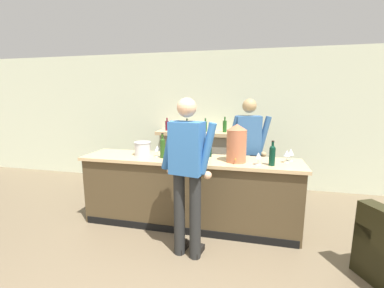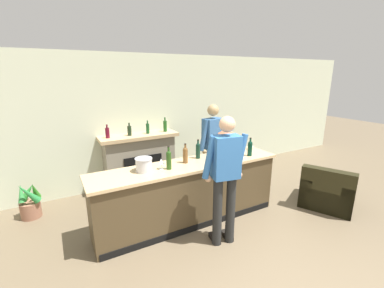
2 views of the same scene
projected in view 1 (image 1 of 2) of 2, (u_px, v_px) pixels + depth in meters
The scene contains 17 objects.
wall_back_panel at pixel (221, 120), 5.32m from camera, with size 12.00×0.07×2.75m.
bar_counter at pixel (189, 192), 3.68m from camera, with size 3.07×0.66×0.99m.
fireplace_stone at pixel (196, 158), 5.32m from camera, with size 1.58×0.52×1.46m.
potted_plant_corner at pixel (103, 170), 5.56m from camera, with size 0.35×0.36×0.68m.
person_customer at pixel (187, 172), 2.85m from camera, with size 0.65×0.36×1.83m.
person_bartender at pixel (248, 152), 3.92m from camera, with size 0.65×0.36×1.81m.
copper_dispenser at pixel (237, 143), 3.34m from camera, with size 0.26×0.30×0.50m.
ice_bucket_steel at pixel (143, 148), 3.76m from camera, with size 0.25×0.25×0.20m.
wine_bottle_chardonnay_pale at pixel (188, 147), 3.63m from camera, with size 0.08×0.08×0.31m.
wine_bottle_riesling_slim at pixel (272, 154), 3.18m from camera, with size 0.08×0.08×0.31m.
wine_bottle_merlot_tall at pixel (243, 148), 3.60m from camera, with size 0.07×0.07×0.32m.
wine_bottle_cabernet_heavy at pixel (163, 147), 3.58m from camera, with size 0.08×0.08×0.35m.
wine_bottle_port_short at pixel (209, 147), 3.66m from camera, with size 0.07×0.07×0.32m.
wine_glass_front_left at pixel (291, 152), 3.41m from camera, with size 0.08×0.08×0.17m.
wine_glass_back_row at pixel (157, 149), 3.66m from camera, with size 0.09×0.09×0.16m.
wine_glass_mid_counter at pixel (287, 154), 3.32m from camera, with size 0.08×0.08×0.17m.
wine_glass_by_dispenser at pixel (258, 156), 3.22m from camera, with size 0.08×0.08×0.16m.
Camera 1 is at (0.63, -1.66, 1.84)m, focal length 24.00 mm.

